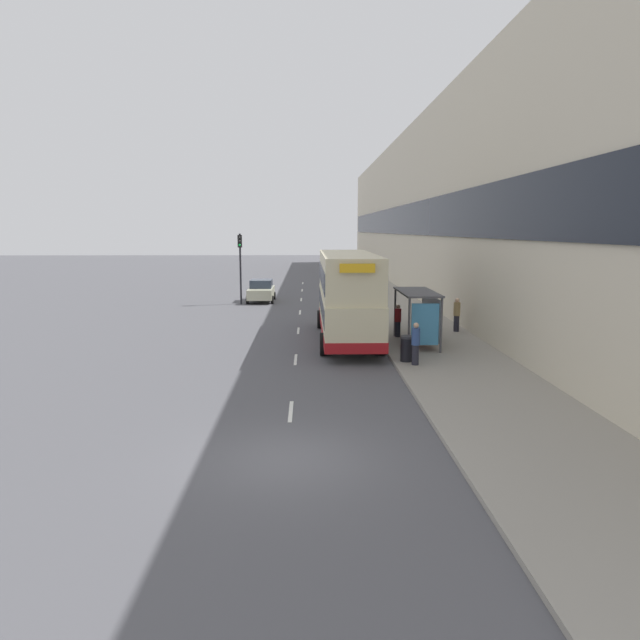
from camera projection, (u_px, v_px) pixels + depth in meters
name	position (u px, v px, depth m)	size (l,w,h in m)	color
ground_plane	(286.00, 459.00, 13.68)	(220.00, 220.00, 0.00)	#515156
pavement	(373.00, 289.00, 51.82)	(5.00, 93.00, 0.14)	gray
terrace_facade	(419.00, 212.00, 50.81)	(3.10, 93.00, 14.01)	beige
lane_mark_0	(291.00, 411.00, 17.26)	(0.12, 2.00, 0.01)	silver
lane_mark_1	(296.00, 359.00, 24.12)	(0.12, 2.00, 0.01)	silver
lane_mark_2	(298.00, 331.00, 30.99)	(0.12, 2.00, 0.01)	silver
lane_mark_3	(300.00, 312.00, 37.86)	(0.12, 2.00, 0.01)	silver
lane_mark_4	(301.00, 300.00, 44.73)	(0.12, 2.00, 0.01)	silver
lane_mark_5	(302.00, 290.00, 51.59)	(0.12, 2.00, 0.01)	silver
lane_mark_6	(303.00, 283.00, 58.46)	(0.12, 2.00, 0.01)	silver
bus_shelter	(422.00, 308.00, 26.17)	(1.60, 4.20, 2.48)	#4C4C51
double_decker_bus_near	(348.00, 295.00, 27.90)	(2.85, 10.81, 4.30)	beige
car_0	(261.00, 291.00, 43.45)	(2.03, 4.08, 1.66)	#B7B799
pedestrian_at_shelter	(457.00, 314.00, 29.86)	(0.35, 0.35, 1.77)	#23232D
pedestrian_1	(416.00, 343.00, 22.48)	(0.34, 0.34, 1.69)	#23232D
pedestrian_2	(428.00, 315.00, 30.11)	(0.32, 0.32, 1.63)	#23232D
pedestrian_3	(434.00, 318.00, 28.26)	(0.37, 0.37, 1.85)	#23232D
pedestrian_4	(398.00, 320.00, 28.38)	(0.32, 0.32, 1.62)	#23232D
litter_bin	(407.00, 348.00, 23.15)	(0.55, 0.55, 1.05)	black
traffic_light_far_kerb	(240.00, 257.00, 41.49)	(0.30, 0.32, 5.16)	black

